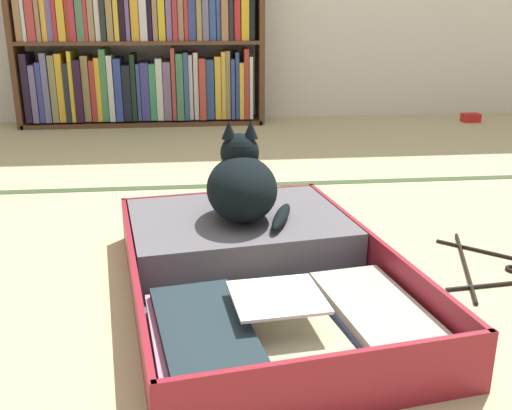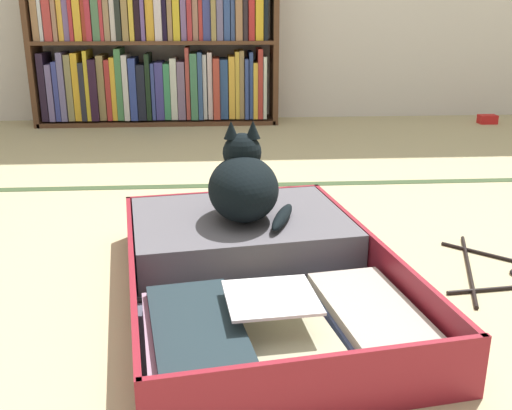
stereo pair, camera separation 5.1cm
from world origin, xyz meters
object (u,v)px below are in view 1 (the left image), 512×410
at_px(clothes_hanger, 481,266).
at_px(small_red_pouch, 471,118).
at_px(open_suitcase, 251,263).
at_px(black_cat, 242,185).
at_px(bookshelf, 139,46).

bearing_deg(clothes_hanger, small_red_pouch, 65.51).
bearing_deg(open_suitcase, black_cat, 93.53).
distance_m(open_suitcase, clothes_hanger, 0.60).
height_order(open_suitcase, clothes_hanger, open_suitcase).
bearing_deg(black_cat, clothes_hanger, -10.61).
xyz_separation_m(bookshelf, clothes_hanger, (1.02, -2.13, -0.44)).
bearing_deg(open_suitcase, small_red_pouch, 53.13).
xyz_separation_m(open_suitcase, small_red_pouch, (1.51, 2.01, -0.03)).
bearing_deg(clothes_hanger, bookshelf, 115.54).
height_order(bookshelf, small_red_pouch, bookshelf).
height_order(clothes_hanger, small_red_pouch, small_red_pouch).
relative_size(bookshelf, black_cat, 5.17).
xyz_separation_m(open_suitcase, clothes_hanger, (0.60, 0.02, -0.05)).
bearing_deg(open_suitcase, bookshelf, 100.95).
relative_size(clothes_hanger, small_red_pouch, 4.19).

